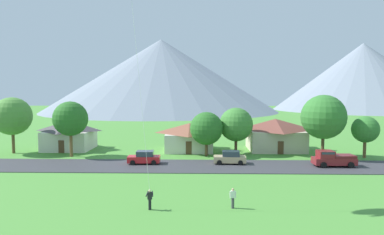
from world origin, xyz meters
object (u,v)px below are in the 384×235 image
tree_left_of_center (70,119)px  tree_center (206,128)px  house_left_center (275,134)px  watcher_person (233,198)px  tree_far_right (236,125)px  pickup_truck_maroon_west_side (333,159)px  house_right_center (69,134)px  tree_near_right (12,116)px  parked_car_red_mid_west (144,158)px  house_leftmost (189,136)px  tree_right_of_center (365,130)px  tree_near_left (324,117)px  parked_car_tan_west_end (230,158)px

tree_left_of_center → tree_center: (19.81, 1.00, -1.48)m
house_left_center → watcher_person: 29.43m
tree_far_right → pickup_truck_maroon_west_side: bearing=-36.7°
house_right_center → tree_near_right: tree_near_right is taller
parked_car_red_mid_west → pickup_truck_maroon_west_side: bearing=-2.2°
tree_near_right → parked_car_red_mid_west: tree_near_right is taller
tree_center → parked_car_red_mid_west: size_ratio=1.53×
house_leftmost → tree_right_of_center: size_ratio=1.33×
house_right_center → tree_near_left: 39.77m
house_left_center → parked_car_tan_west_end: 13.90m
tree_right_of_center → house_right_center: bearing=172.6°
tree_left_of_center → parked_car_tan_west_end: (22.81, -4.58, -4.71)m
house_left_center → tree_near_right: tree_near_right is taller
parked_car_tan_west_end → pickup_truck_maroon_west_side: (12.94, -1.20, 0.19)m
tree_near_right → tree_far_right: size_ratio=1.22×
parked_car_tan_west_end → tree_near_right: bearing=167.9°
tree_near_left → pickup_truck_maroon_west_side: size_ratio=1.73×
house_leftmost → tree_center: bearing=-60.6°
house_leftmost → house_left_center: house_left_center is taller
tree_right_of_center → parked_car_tan_west_end: 20.55m
tree_far_right → pickup_truck_maroon_west_side: tree_far_right is taller
house_leftmost → tree_center: size_ratio=1.22×
house_left_center → house_leftmost: bearing=-177.1°
tree_near_left → tree_near_right: size_ratio=1.05×
tree_left_of_center → tree_far_right: size_ratio=1.14×
tree_near_left → house_leftmost: bearing=164.2°
tree_right_of_center → tree_far_right: 18.39m
watcher_person → house_left_center: bearing=71.1°
parked_car_tan_west_end → pickup_truck_maroon_west_side: size_ratio=0.81×
tree_far_right → watcher_person: 24.50m
tree_right_of_center → parked_car_red_mid_west: (-31.00, -5.01, -3.23)m
house_left_center → tree_near_left: tree_near_left is taller
parked_car_red_mid_west → watcher_person: size_ratio=2.55×
tree_near_left → tree_left_of_center: (-36.58, -0.23, -0.31)m
parked_car_tan_west_end → tree_far_right: bearing=78.2°
parked_car_tan_west_end → tree_right_of_center: bearing=13.5°
tree_near_right → watcher_person: size_ratio=5.17×
tree_left_of_center → tree_near_right: bearing=166.1°
tree_near_right → pickup_truck_maroon_west_side: (45.71, -8.23, -4.68)m
house_leftmost → tree_far_right: tree_far_right is taller
house_leftmost → house_right_center: bearing=179.0°
house_right_center → tree_right_of_center: bearing=-7.4°
tree_left_of_center → house_leftmost: bearing=18.4°
tree_center → pickup_truck_maroon_west_side: (15.94, -6.78, -3.04)m
tree_far_right → house_left_center: bearing=28.7°
tree_near_left → tree_center: 16.88m
tree_center → tree_left_of_center: bearing=-177.1°
tree_near_right → watcher_person: 39.84m
tree_near_left → pickup_truck_maroon_west_side: bearing=-97.9°
house_leftmost → tree_near_right: size_ratio=0.92×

